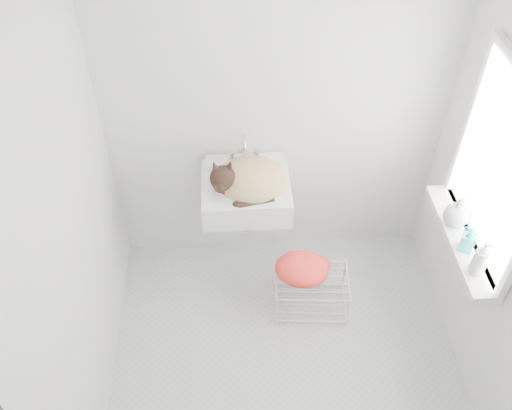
{
  "coord_description": "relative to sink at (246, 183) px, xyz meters",
  "views": [
    {
      "loc": [
        -0.31,
        -1.92,
        3.23
      ],
      "look_at": [
        -0.16,
        0.5,
        0.88
      ],
      "focal_mm": 39.37,
      "sensor_mm": 36.0,
      "label": 1
    }
  ],
  "objects": [
    {
      "name": "bottle_a",
      "position": [
        1.21,
        -0.8,
        0.0
      ],
      "size": [
        0.11,
        0.11,
        0.19
      ],
      "primitive_type": "imported",
      "rotation": [
        0.0,
        0.0,
        0.81
      ],
      "color": "white",
      "rests_on": "windowsill"
    },
    {
      "name": "sink",
      "position": [
        0.0,
        0.0,
        0.0
      ],
      "size": [
        0.56,
        0.49,
        0.23
      ],
      "primitive_type": "cube",
      "color": "white",
      "rests_on": "back_wall"
    },
    {
      "name": "floor",
      "position": [
        0.21,
        -0.74,
        -0.85
      ],
      "size": [
        2.2,
        2.0,
        0.02
      ],
      "primitive_type": "cube",
      "color": "#B6BBC0",
      "rests_on": "ground"
    },
    {
      "name": "cat",
      "position": [
        0.01,
        -0.02,
        0.04
      ],
      "size": [
        0.49,
        0.4,
        0.3
      ],
      "rotation": [
        0.0,
        0.0,
        -0.06
      ],
      "color": "#CFB873",
      "rests_on": "sink"
    },
    {
      "name": "window_glass",
      "position": [
        1.29,
        -0.54,
        0.5
      ],
      "size": [
        0.01,
        0.8,
        1.0
      ],
      "primitive_type": "cube",
      "color": "white",
      "rests_on": "right_wall"
    },
    {
      "name": "back_wall",
      "position": [
        0.21,
        0.26,
        0.4
      ],
      "size": [
        2.2,
        0.02,
        2.5
      ],
      "primitive_type": "cube",
      "color": "silver",
      "rests_on": "ground"
    },
    {
      "name": "bottle_b",
      "position": [
        1.21,
        -0.63,
        0.0
      ],
      "size": [
        0.1,
        0.1,
        0.16
      ],
      "primitive_type": "imported",
      "rotation": [
        0.0,
        0.0,
        4.22
      ],
      "color": "teal",
      "rests_on": "windowsill"
    },
    {
      "name": "window_frame",
      "position": [
        1.28,
        -0.54,
        0.5
      ],
      "size": [
        0.04,
        0.9,
        1.1
      ],
      "primitive_type": "cube",
      "color": "white",
      "rests_on": "right_wall"
    },
    {
      "name": "faucet",
      "position": [
        -0.0,
        0.18,
        0.14
      ],
      "size": [
        0.21,
        0.14,
        0.21
      ],
      "primitive_type": null,
      "color": "silver",
      "rests_on": "sink"
    },
    {
      "name": "bottle_c",
      "position": [
        1.21,
        -0.43,
        0.0
      ],
      "size": [
        0.16,
        0.16,
        0.19
      ],
      "primitive_type": "imported",
      "rotation": [
        0.0,
        0.0,
        1.6
      ],
      "color": "silver",
      "rests_on": "windowsill"
    },
    {
      "name": "towel",
      "position": [
        0.35,
        -0.33,
        -0.53
      ],
      "size": [
        0.41,
        0.32,
        0.15
      ],
      "primitive_type": "ellipsoid",
      "rotation": [
        0.0,
        0.0,
        -0.2
      ],
      "color": "#DD3600",
      "rests_on": "wire_rack"
    },
    {
      "name": "wire_rack",
      "position": [
        0.42,
        -0.36,
        -0.7
      ],
      "size": [
        0.5,
        0.37,
        0.29
      ],
      "primitive_type": "cube",
      "rotation": [
        0.0,
        0.0,
        -0.09
      ],
      "color": "white",
      "rests_on": "floor"
    },
    {
      "name": "windowsill",
      "position": [
        1.22,
        -0.54,
        -0.02
      ],
      "size": [
        0.16,
        0.88,
        0.04
      ],
      "primitive_type": "cube",
      "color": "white",
      "rests_on": "right_wall"
    },
    {
      "name": "right_wall",
      "position": [
        1.31,
        -0.74,
        0.4
      ],
      "size": [
        0.02,
        2.0,
        2.5
      ],
      "primitive_type": "cube",
      "color": "silver",
      "rests_on": "ground"
    },
    {
      "name": "left_wall",
      "position": [
        -0.89,
        -0.74,
        0.4
      ],
      "size": [
        0.02,
        2.0,
        2.5
      ],
      "primitive_type": "cube",
      "color": "silver",
      "rests_on": "ground"
    }
  ]
}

